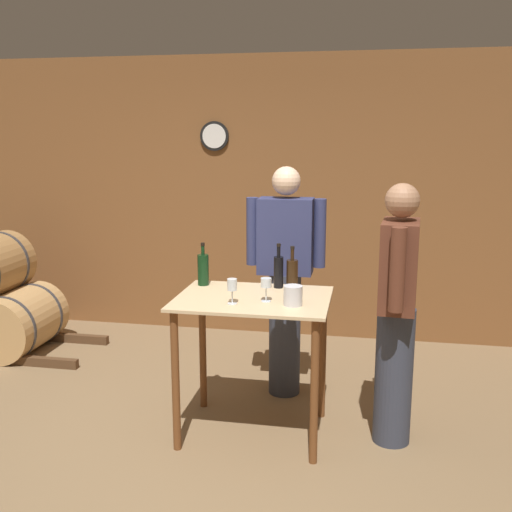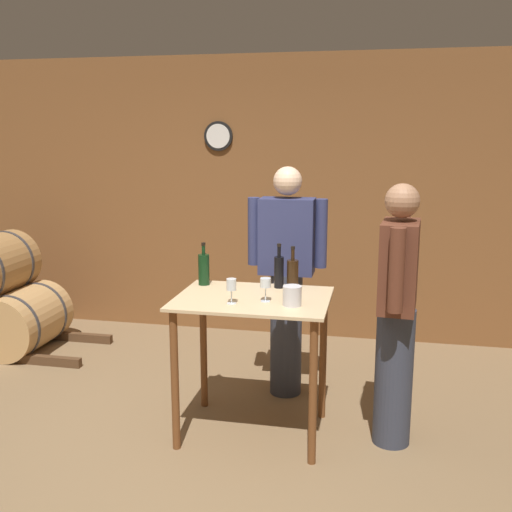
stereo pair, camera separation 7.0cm
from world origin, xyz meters
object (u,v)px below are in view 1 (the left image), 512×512
at_px(wine_glass_near_left, 232,286).
at_px(person_visitor_with_scarf, 397,310).
at_px(ice_bucket, 293,296).
at_px(wine_glass_near_center, 266,284).
at_px(wine_bottle_far_left, 203,269).
at_px(person_host, 285,277).
at_px(wine_bottle_left, 279,271).
at_px(wine_bottle_center, 292,272).

bearing_deg(wine_glass_near_left, person_visitor_with_scarf, 12.68).
bearing_deg(ice_bucket, wine_glass_near_left, -174.21).
bearing_deg(wine_glass_near_center, wine_bottle_far_left, 146.40).
distance_m(wine_glass_near_center, person_visitor_with_scarf, 0.84).
height_order(ice_bucket, person_visitor_with_scarf, person_visitor_with_scarf).
bearing_deg(person_host, wine_glass_near_center, -91.28).
relative_size(wine_bottle_left, wine_glass_near_left, 1.93).
bearing_deg(wine_glass_near_center, person_host, 88.72).
height_order(wine_bottle_far_left, person_host, person_host).
relative_size(wine_bottle_center, person_host, 0.16).
distance_m(wine_glass_near_left, wine_glass_near_center, 0.22).
xyz_separation_m(ice_bucket, person_visitor_with_scarf, (0.63, 0.19, -0.11)).
xyz_separation_m(ice_bucket, person_host, (-0.16, 0.80, -0.08)).
bearing_deg(ice_bucket, person_host, 101.21).
xyz_separation_m(wine_glass_near_left, ice_bucket, (0.37, 0.04, -0.05)).
relative_size(wine_bottle_center, wine_glass_near_center, 1.89).
relative_size(wine_bottle_far_left, ice_bucket, 2.42).
relative_size(wine_bottle_far_left, wine_bottle_center, 1.04).
bearing_deg(wine_bottle_left, person_host, 91.11).
bearing_deg(ice_bucket, wine_bottle_left, 110.41).
bearing_deg(wine_bottle_far_left, wine_glass_near_left, -54.27).
distance_m(wine_glass_near_left, person_visitor_with_scarf, 1.04).
bearing_deg(wine_bottle_left, person_visitor_with_scarf, -15.58).
bearing_deg(wine_glass_near_center, wine_bottle_center, 73.38).
xyz_separation_m(person_host, person_visitor_with_scarf, (0.79, -0.61, -0.03)).
relative_size(wine_glass_near_left, wine_glass_near_center, 1.05).
bearing_deg(person_visitor_with_scarf, ice_bucket, -163.41).
bearing_deg(wine_bottle_left, wine_bottle_far_left, -177.28).
distance_m(wine_bottle_center, person_host, 0.40).
bearing_deg(person_host, ice_bucket, -78.79).
xyz_separation_m(wine_bottle_center, wine_glass_near_center, (-0.11, -0.38, 0.01)).
relative_size(wine_bottle_left, ice_bucket, 2.49).
xyz_separation_m(wine_bottle_center, ice_bucket, (0.06, -0.43, -0.04)).
distance_m(wine_bottle_far_left, wine_bottle_center, 0.62).
bearing_deg(wine_glass_near_left, wine_bottle_center, 56.60).
xyz_separation_m(wine_bottle_left, person_host, (-0.01, 0.40, -0.14)).
xyz_separation_m(wine_bottle_center, person_host, (-0.10, 0.37, -0.12)).
bearing_deg(wine_bottle_far_left, ice_bucket, -29.53).
xyz_separation_m(wine_glass_near_left, person_visitor_with_scarf, (1.01, 0.23, -0.17)).
relative_size(wine_bottle_far_left, person_visitor_with_scarf, 0.18).
xyz_separation_m(wine_bottle_far_left, wine_glass_near_center, (0.50, -0.33, 0.00)).
distance_m(wine_bottle_far_left, ice_bucket, 0.78).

